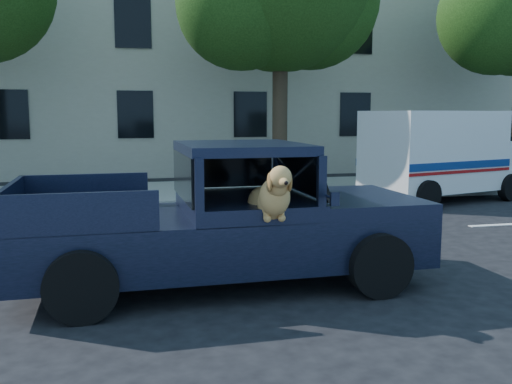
% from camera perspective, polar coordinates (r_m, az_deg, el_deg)
% --- Properties ---
extents(ground, '(120.00, 120.00, 0.00)m').
position_cam_1_polar(ground, '(6.84, -16.98, -11.56)').
color(ground, black).
rests_on(ground, ground).
extents(far_sidewalk, '(60.00, 4.00, 0.15)m').
position_cam_1_polar(far_sidewalk, '(15.80, -14.96, -0.26)').
color(far_sidewalk, gray).
rests_on(far_sidewalk, ground).
extents(lane_stripes, '(21.60, 0.14, 0.01)m').
position_cam_1_polar(lane_stripes, '(10.21, -4.49, -4.77)').
color(lane_stripes, silver).
rests_on(lane_stripes, ground).
extents(building_main, '(26.00, 6.00, 9.00)m').
position_cam_1_polar(building_main, '(23.20, -7.24, 13.41)').
color(building_main, '#BFB69D').
rests_on(building_main, ground).
extents(pickup_truck, '(5.22, 2.68, 1.85)m').
position_cam_1_polar(pickup_truck, '(7.46, -3.92, -4.60)').
color(pickup_truck, black).
rests_on(pickup_truck, ground).
extents(mail_truck, '(4.55, 3.03, 2.30)m').
position_cam_1_polar(mail_truck, '(15.46, 17.99, 2.92)').
color(mail_truck, silver).
rests_on(mail_truck, ground).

